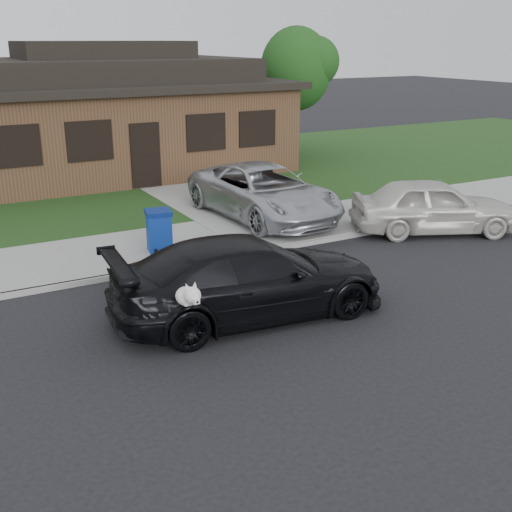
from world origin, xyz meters
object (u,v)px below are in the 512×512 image
minivan (264,192)px  white_compact (433,206)px  sedan (249,278)px  recycling_bin (159,230)px

minivan → white_compact: minivan is taller
sedan → white_compact: size_ratio=1.24×
white_compact → minivan: bearing=73.0°
white_compact → recycling_bin: size_ratio=4.34×
sedan → white_compact: (6.77, 2.42, -0.02)m
minivan → recycling_bin: size_ratio=5.33×
sedan → recycling_bin: 4.09m
white_compact → recycling_bin: (-6.97, 1.67, -0.11)m
sedan → minivan: 6.37m
sedan → minivan: bearing=-27.4°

